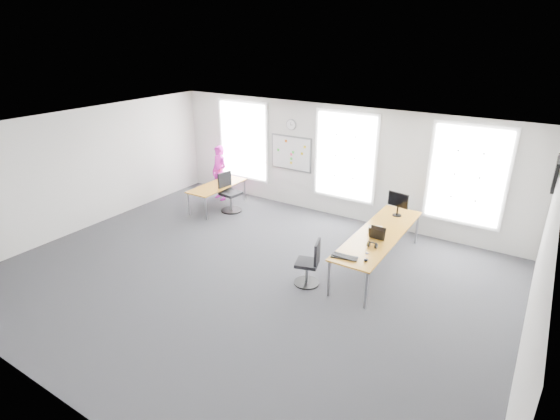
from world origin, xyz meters
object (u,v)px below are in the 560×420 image
Objects in this scene: desk_right at (379,235)px; desk_left at (217,187)px; monitor at (398,202)px; chair_right at (310,265)px; keyboard at (344,257)px; person at (220,173)px; headphones at (372,245)px; chair_left at (229,194)px.

desk_right reaches higher than desk_left.
monitor reaches higher than desk_right.
keyboard is (0.71, 0.02, 0.38)m from chair_right.
headphones is at bearing -4.53° from person.
person is at bearing 165.79° from desk_right.
headphones is 0.36× the size of monitor.
chair_right is at bearing -27.57° from desk_left.
desk_right is 5.66m from person.
monitor is at bearing -79.15° from chair_left.
desk_right is 3.39× the size of chair_right.
keyboard is at bearing 74.98° from chair_right.
desk_right is at bearing 130.77° from chair_right.
desk_right is 5.84× the size of monitor.
desk_right is 1.38m from keyboard.
keyboard is (4.50, -2.18, 0.33)m from chair_left.
desk_left is 1.13× the size of person.
monitor is at bearing 143.75° from chair_right.
person is (-4.60, 2.78, 0.40)m from chair_right.
chair_right is 4.38m from chair_left.
keyboard is 0.89× the size of monitor.
keyboard is at bearing -11.53° from person.
monitor is (4.67, 0.30, 0.65)m from chair_left.
chair_right reaches higher than desk_right.
chair_right is at bearing -15.25° from person.
chair_left reaches higher than chair_right.
keyboard is at bearing -83.47° from monitor.
desk_left is at bearing -134.32° from chair_right.
headphones reaches higher than desk_right.
headphones is (5.21, -1.50, 0.23)m from desk_left.
chair_right is 1.94× the size of keyboard.
keyboard is (-0.17, -1.37, 0.06)m from desk_right.
desk_right is 0.71m from headphones.
desk_left is at bearing -166.18° from monitor.
chair_left is at bearing -0.27° from desk_left.
monitor is (5.10, 0.30, 0.51)m from desk_left.
chair_left is 2.21× the size of keyboard.
desk_right is at bearing -92.62° from chair_left.
chair_right is at bearing 169.19° from keyboard.
desk_right is at bearing -9.00° from desk_left.
chair_left is at bearing -19.74° from person.
monitor is at bearing 91.13° from headphones.
headphones is 1.83m from monitor.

